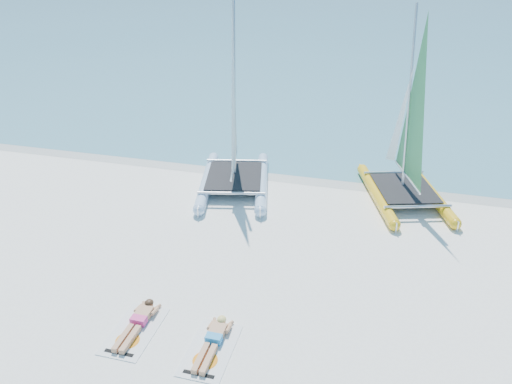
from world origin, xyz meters
TOP-DOWN VIEW (x-y plane):
  - ground at (0.00, 0.00)m, footprint 140.00×140.00m
  - sea at (0.00, 63.00)m, footprint 140.00×115.00m
  - wet_sand_strip at (0.00, 5.50)m, footprint 140.00×1.40m
  - catamaran_blue at (-2.44, 4.13)m, footprint 3.55×5.56m
  - catamaran_yellow at (3.57, 5.10)m, footprint 3.70×5.38m
  - towel_a at (-2.40, -4.05)m, footprint 1.00×1.85m
  - sunbather_a at (-2.40, -3.86)m, footprint 0.37×1.73m
  - towel_b at (-0.46, -4.17)m, footprint 1.00×1.85m
  - sunbather_b at (-0.46, -3.98)m, footprint 0.37×1.73m

SIDE VIEW (x-z plane):
  - ground at x=0.00m, z-range 0.00..0.00m
  - wet_sand_strip at x=0.00m, z-range 0.00..0.01m
  - sea at x=0.00m, z-range 0.00..0.01m
  - towel_a at x=-2.40m, z-range 0.00..0.02m
  - towel_b at x=-0.46m, z-range 0.00..0.02m
  - sunbather_a at x=-2.40m, z-range -0.01..0.25m
  - sunbather_b at x=-0.46m, z-range -0.01..0.25m
  - catamaran_blue at x=-2.44m, z-range -1.41..5.61m
  - catamaran_yellow at x=3.57m, z-range -1.24..5.45m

